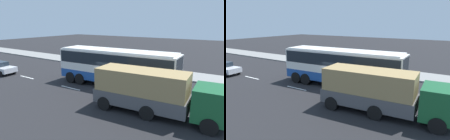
% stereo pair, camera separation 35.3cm
% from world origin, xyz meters
% --- Properties ---
extents(ground_plane, '(120.00, 120.00, 0.00)m').
position_xyz_m(ground_plane, '(0.00, 0.00, 0.00)').
color(ground_plane, black).
extents(sidewalk_curb, '(80.00, 4.00, 0.15)m').
position_xyz_m(sidewalk_curb, '(0.00, 8.31, 0.07)').
color(sidewalk_curb, gray).
rests_on(sidewalk_curb, ground_plane).
extents(lane_centreline, '(32.37, 0.16, 0.01)m').
position_xyz_m(lane_centreline, '(-0.67, -1.96, 0.00)').
color(lane_centreline, white).
rests_on(lane_centreline, ground_plane).
extents(coach_bus, '(11.68, 3.30, 3.51)m').
position_xyz_m(coach_bus, '(0.00, 0.82, 2.17)').
color(coach_bus, '#1E4C9E').
rests_on(coach_bus, ground_plane).
extents(cargo_truck, '(8.65, 3.14, 2.90)m').
position_xyz_m(cargo_truck, '(5.26, -2.74, 1.58)').
color(cargo_truck, '#19592D').
rests_on(cargo_truck, ground_plane).
extents(pedestrian_near_curb, '(0.32, 0.32, 1.52)m').
position_xyz_m(pedestrian_near_curb, '(0.38, 7.76, 1.01)').
color(pedestrian_near_curb, brown).
rests_on(pedestrian_near_curb, sidewalk_curb).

